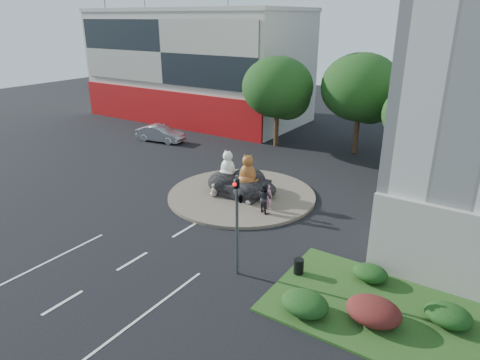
% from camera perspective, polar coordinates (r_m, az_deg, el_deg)
% --- Properties ---
extents(ground, '(120.00, 120.00, 0.00)m').
position_cam_1_polar(ground, '(22.51, -14.15, -10.46)').
color(ground, black).
rests_on(ground, ground).
extents(roundabout_island, '(10.00, 10.00, 0.20)m').
position_cam_1_polar(roundabout_island, '(29.23, 0.22, -1.99)').
color(roundabout_island, brown).
rests_on(roundabout_island, ground).
extents(rock_plinth, '(3.20, 2.60, 0.90)m').
position_cam_1_polar(rock_plinth, '(29.02, 0.22, -0.99)').
color(rock_plinth, black).
rests_on(rock_plinth, roundabout_island).
extents(shophouse_block, '(25.20, 12.30, 17.40)m').
position_cam_1_polar(shophouse_block, '(52.30, -5.69, 15.03)').
color(shophouse_block, beige).
rests_on(shophouse_block, ground).
extents(grass_verge, '(10.00, 6.00, 0.12)m').
position_cam_1_polar(grass_verge, '(19.46, 19.56, -16.44)').
color(grass_verge, '#1C4A18').
rests_on(grass_verge, ground).
extents(tree_left, '(6.46, 6.46, 8.27)m').
position_cam_1_polar(tree_left, '(39.79, 5.15, 11.84)').
color(tree_left, '#382314').
rests_on(tree_left, ground).
extents(tree_mid, '(6.84, 6.84, 8.76)m').
position_cam_1_polar(tree_mid, '(38.85, 15.90, 11.39)').
color(tree_mid, '#382314').
rests_on(tree_mid, ground).
extents(tree_right, '(5.70, 5.70, 7.30)m').
position_cam_1_polar(tree_right, '(33.77, 23.28, 7.53)').
color(tree_right, '#382314').
rests_on(tree_right, ground).
extents(hedge_near_green, '(2.00, 1.60, 0.90)m').
position_cam_1_polar(hedge_near_green, '(18.30, 8.65, -15.97)').
color(hedge_near_green, '#153310').
rests_on(hedge_near_green, grass_verge).
extents(hedge_red, '(2.20, 1.76, 0.99)m').
position_cam_1_polar(hedge_red, '(18.42, 17.38, -16.36)').
color(hedge_red, '#461215').
rests_on(hedge_red, grass_verge).
extents(hedge_mid_green, '(1.80, 1.44, 0.81)m').
position_cam_1_polar(hedge_mid_green, '(19.42, 26.03, -15.90)').
color(hedge_mid_green, '#153310').
rests_on(hedge_mid_green, grass_verge).
extents(hedge_back_green, '(1.60, 1.28, 0.72)m').
position_cam_1_polar(hedge_back_green, '(20.95, 16.99, -11.79)').
color(hedge_back_green, '#153310').
rests_on(hedge_back_green, grass_verge).
extents(traffic_light, '(0.44, 1.24, 5.00)m').
position_cam_1_polar(traffic_light, '(19.13, -0.18, -3.35)').
color(traffic_light, '#595B60').
rests_on(traffic_light, ground).
extents(street_lamp, '(2.34, 0.22, 8.06)m').
position_cam_1_polar(street_lamp, '(21.73, 26.49, 0.05)').
color(street_lamp, '#595B60').
rests_on(street_lamp, ground).
extents(cat_white, '(1.26, 1.12, 1.99)m').
position_cam_1_polar(cat_white, '(29.19, -1.64, 2.16)').
color(cat_white, white).
rests_on(cat_white, rock_plinth).
extents(cat_tabby, '(1.54, 1.42, 2.12)m').
position_cam_1_polar(cat_tabby, '(27.92, 1.04, 1.43)').
color(cat_tabby, '#C55B29').
rests_on(cat_tabby, rock_plinth).
extents(kitten_calico, '(0.76, 0.75, 0.96)m').
position_cam_1_polar(kitten_calico, '(28.65, -3.47, -1.26)').
color(kitten_calico, beige).
rests_on(kitten_calico, roundabout_island).
extents(kitten_white, '(0.61, 0.57, 0.82)m').
position_cam_1_polar(kitten_white, '(27.49, 1.23, -2.36)').
color(kitten_white, silver).
rests_on(kitten_white, roundabout_island).
extents(pedestrian_pink, '(0.67, 0.51, 1.67)m').
position_cam_1_polar(pedestrian_pink, '(26.59, 3.70, -2.25)').
color(pedestrian_pink, pink).
rests_on(pedestrian_pink, roundabout_island).
extents(pedestrian_dark, '(1.14, 1.04, 1.91)m').
position_cam_1_polar(pedestrian_dark, '(26.13, 3.35, -2.39)').
color(pedestrian_dark, black).
rests_on(pedestrian_dark, roundabout_island).
extents(parked_car, '(5.02, 2.38, 1.59)m').
position_cam_1_polar(parked_car, '(42.77, -10.56, 6.11)').
color(parked_car, '#ADAFB5').
rests_on(parked_car, ground).
extents(litter_bin, '(0.59, 0.59, 0.74)m').
position_cam_1_polar(litter_bin, '(20.73, 7.83, -11.33)').
color(litter_bin, black).
rests_on(litter_bin, grass_verge).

